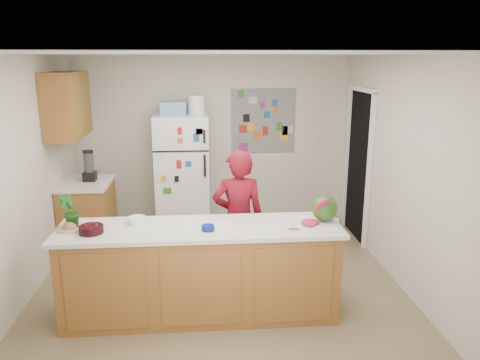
{
  "coord_description": "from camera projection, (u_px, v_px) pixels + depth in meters",
  "views": [
    {
      "loc": [
        -0.16,
        -4.67,
        2.46
      ],
      "look_at": [
        0.24,
        0.2,
        1.18
      ],
      "focal_mm": 35.0,
      "sensor_mm": 36.0,
      "label": 1
    }
  ],
  "objects": [
    {
      "name": "floor",
      "position": [
        220.0,
        290.0,
        5.14
      ],
      "size": [
        4.0,
        4.5,
        0.02
      ],
      "primitive_type": "cube",
      "color": "brown",
      "rests_on": "ground"
    },
    {
      "name": "wall_back",
      "position": [
        213.0,
        141.0,
        7.0
      ],
      "size": [
        4.0,
        0.02,
        2.5
      ],
      "primitive_type": "cube",
      "color": "beige",
      "rests_on": "ground"
    },
    {
      "name": "wall_left",
      "position": [
        17.0,
        183.0,
        4.66
      ],
      "size": [
        0.02,
        4.5,
        2.5
      ],
      "primitive_type": "cube",
      "color": "beige",
      "rests_on": "ground"
    },
    {
      "name": "wall_right",
      "position": [
        407.0,
        175.0,
        4.98
      ],
      "size": [
        0.02,
        4.5,
        2.5
      ],
      "primitive_type": "cube",
      "color": "beige",
      "rests_on": "ground"
    },
    {
      "name": "ceiling",
      "position": [
        217.0,
        53.0,
        4.5
      ],
      "size": [
        4.0,
        4.5,
        0.02
      ],
      "primitive_type": "cube",
      "color": "white",
      "rests_on": "wall_back"
    },
    {
      "name": "doorway",
      "position": [
        359.0,
        166.0,
        6.43
      ],
      "size": [
        0.03,
        0.85,
        2.04
      ],
      "primitive_type": "cube",
      "color": "black",
      "rests_on": "ground"
    },
    {
      "name": "peninsula_base",
      "position": [
        201.0,
        273.0,
        4.53
      ],
      "size": [
        2.6,
        0.62,
        0.88
      ],
      "primitive_type": "cube",
      "color": "brown",
      "rests_on": "floor"
    },
    {
      "name": "peninsula_top",
      "position": [
        200.0,
        229.0,
        4.41
      ],
      "size": [
        2.68,
        0.7,
        0.04
      ],
      "primitive_type": "cube",
      "color": "silver",
      "rests_on": "peninsula_base"
    },
    {
      "name": "side_counter_base",
      "position": [
        88.0,
        216.0,
        6.2
      ],
      "size": [
        0.6,
        0.8,
        0.86
      ],
      "primitive_type": "cube",
      "color": "brown",
      "rests_on": "floor"
    },
    {
      "name": "side_counter_top",
      "position": [
        86.0,
        183.0,
        6.08
      ],
      "size": [
        0.64,
        0.84,
        0.04
      ],
      "primitive_type": "cube",
      "color": "silver",
      "rests_on": "side_counter_base"
    },
    {
      "name": "upper_cabinets",
      "position": [
        67.0,
        105.0,
        5.77
      ],
      "size": [
        0.35,
        1.0,
        0.8
      ],
      "primitive_type": "cube",
      "color": "brown",
      "rests_on": "wall_left"
    },
    {
      "name": "refrigerator",
      "position": [
        183.0,
        174.0,
        6.7
      ],
      "size": [
        0.75,
        0.7,
        1.7
      ],
      "primitive_type": "cube",
      "color": "silver",
      "rests_on": "floor"
    },
    {
      "name": "fridge_top_bin",
      "position": [
        173.0,
        108.0,
        6.45
      ],
      "size": [
        0.35,
        0.28,
        0.18
      ],
      "primitive_type": "cube",
      "color": "#5999B2",
      "rests_on": "refrigerator"
    },
    {
      "name": "photo_collage",
      "position": [
        263.0,
        121.0,
        6.96
      ],
      "size": [
        0.95,
        0.01,
        0.95
      ],
      "primitive_type": "cube",
      "color": "slate",
      "rests_on": "wall_back"
    },
    {
      "name": "person",
      "position": [
        238.0,
        219.0,
        5.07
      ],
      "size": [
        0.57,
        0.38,
        1.53
      ],
      "primitive_type": "imported",
      "rotation": [
        0.0,
        0.0,
        3.16
      ],
      "color": "maroon",
      "rests_on": "floor"
    },
    {
      "name": "blender_appliance",
      "position": [
        89.0,
        167.0,
        6.08
      ],
      "size": [
        0.13,
        0.13,
        0.38
      ],
      "primitive_type": "cylinder",
      "color": "black",
      "rests_on": "side_counter_top"
    },
    {
      "name": "cutting_board",
      "position": [
        318.0,
        222.0,
        4.51
      ],
      "size": [
        0.46,
        0.4,
        0.01
      ],
      "primitive_type": "cube",
      "rotation": [
        0.0,
        0.0,
        -0.34
      ],
      "color": "white",
      "rests_on": "peninsula_top"
    },
    {
      "name": "watermelon",
      "position": [
        325.0,
        208.0,
        4.5
      ],
      "size": [
        0.25,
        0.25,
        0.25
      ],
      "primitive_type": "sphere",
      "color": "#326111",
      "rests_on": "cutting_board"
    },
    {
      "name": "watermelon_slice",
      "position": [
        310.0,
        222.0,
        4.45
      ],
      "size": [
        0.16,
        0.16,
        0.02
      ],
      "primitive_type": "cylinder",
      "color": "red",
      "rests_on": "cutting_board"
    },
    {
      "name": "cherry_bowl",
      "position": [
        91.0,
        229.0,
        4.24
      ],
      "size": [
        0.24,
        0.24,
        0.07
      ],
      "primitive_type": "cylinder",
      "rotation": [
        0.0,
        0.0,
        -0.11
      ],
      "color": "black",
      "rests_on": "peninsula_top"
    },
    {
      "name": "white_bowl",
      "position": [
        137.0,
        220.0,
        4.5
      ],
      "size": [
        0.22,
        0.22,
        0.06
      ],
      "primitive_type": "cylinder",
      "rotation": [
        0.0,
        0.0,
        0.31
      ],
      "color": "silver",
      "rests_on": "peninsula_top"
    },
    {
      "name": "cobalt_bowl",
      "position": [
        208.0,
        228.0,
        4.3
      ],
      "size": [
        0.14,
        0.14,
        0.05
      ],
      "primitive_type": "cylinder",
      "rotation": [
        0.0,
        0.0,
        -0.16
      ],
      "color": "navy",
      "rests_on": "peninsula_top"
    },
    {
      "name": "plate",
      "position": [
        70.0,
        229.0,
        4.33
      ],
      "size": [
        0.32,
        0.32,
        0.02
      ],
      "primitive_type": "cylinder",
      "rotation": [
        0.0,
        0.0,
        0.31
      ],
      "color": "beige",
      "rests_on": "peninsula_top"
    },
    {
      "name": "paper_towel",
      "position": [
        223.0,
        225.0,
        4.41
      ],
      "size": [
        0.2,
        0.18,
        0.02
      ],
      "primitive_type": "cube",
      "rotation": [
        0.0,
        0.0,
        0.05
      ],
      "color": "silver",
      "rests_on": "peninsula_top"
    },
    {
      "name": "keys",
      "position": [
        294.0,
        229.0,
        4.32
      ],
      "size": [
        0.1,
        0.06,
        0.01
      ],
      "primitive_type": "cube",
      "rotation": [
        0.0,
        0.0,
        -0.19
      ],
      "color": "gray",
      "rests_on": "peninsula_top"
    },
    {
      "name": "potted_plant",
      "position": [
        69.0,
        212.0,
        4.32
      ],
      "size": [
        0.21,
        0.18,
        0.33
      ],
      "primitive_type": "imported",
      "rotation": [
        0.0,
        0.0,
        3.38
      ],
      "color": "#133E17",
      "rests_on": "peninsula_top"
    }
  ]
}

